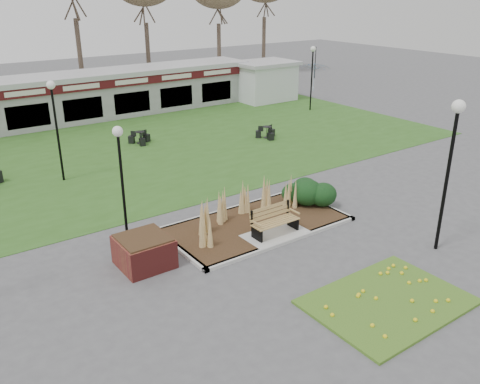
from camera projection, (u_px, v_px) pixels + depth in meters
ground at (278, 239)px, 17.03m from camera, size 100.00×100.00×0.00m
lawn at (129, 151)px, 26.08m from camera, size 34.00×16.00×0.02m
flower_bed at (388, 301)px, 13.54m from camera, size 4.20×3.00×0.16m
planting_bed at (282, 207)px, 18.60m from camera, size 6.75×3.40×1.27m
park_bench at (274, 220)px, 17.00m from camera, size 1.70×0.66×0.93m
brick_planter at (144, 251)px, 15.24m from camera, size 1.50×1.50×0.95m
food_pavilion at (74, 97)px, 31.54m from camera, size 24.60×3.40×2.90m
service_hut at (265, 80)px, 37.34m from camera, size 4.40×3.40×2.83m
lamp_post_near_right at (453, 143)px, 15.06m from camera, size 0.40×0.40×4.84m
lamp_post_mid_left at (54, 109)px, 20.98m from camera, size 0.36×0.36×4.32m
lamp_post_mid_right at (120, 160)px, 15.65m from camera, size 0.33×0.33×3.96m
lamp_post_far_right at (312, 64)px, 33.62m from camera, size 0.35×0.35×4.25m
bistro_set_c at (267, 134)px, 28.24m from camera, size 1.19×1.16×0.65m
bistro_set_d at (140, 139)px, 27.24m from camera, size 1.20×1.16×0.65m
patio_umbrella at (314, 77)px, 36.57m from camera, size 2.41×2.45×2.82m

